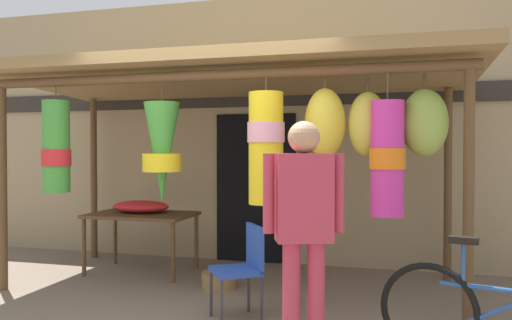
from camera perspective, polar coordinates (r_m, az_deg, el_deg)
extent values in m
cube|color=#9E8966|center=(6.93, 1.18, 3.40)|extent=(12.30, 0.25, 3.58)
cube|color=#2D2823|center=(6.82, 0.88, 7.05)|extent=(11.07, 0.04, 0.24)
cube|color=black|center=(6.85, -0.05, -3.17)|extent=(1.10, 0.03, 2.00)
cylinder|color=brown|center=(6.11, -26.61, -2.75)|extent=(0.09, 0.09, 2.22)
cylinder|color=brown|center=(4.59, 22.82, -3.96)|extent=(0.09, 0.09, 2.22)
cylinder|color=brown|center=(7.48, -17.78, -2.02)|extent=(0.09, 0.09, 2.22)
cylinder|color=brown|center=(6.29, 20.78, -2.61)|extent=(0.09, 0.09, 2.22)
cylinder|color=brown|center=(4.91, -5.68, 9.44)|extent=(4.88, 0.10, 0.10)
cylinder|color=brown|center=(6.55, -0.23, 8.66)|extent=(4.88, 0.10, 0.10)
cube|color=olive|center=(5.73, -2.56, 9.45)|extent=(5.18, 2.22, 0.23)
cylinder|color=brown|center=(5.70, -21.60, 6.96)|extent=(0.01, 0.01, 0.14)
cylinder|color=green|center=(5.67, -21.56, 1.42)|extent=(0.28, 0.28, 0.96)
cylinder|color=red|center=(5.67, -21.55, 0.25)|extent=(0.30, 0.30, 0.17)
cylinder|color=brown|center=(5.17, -10.56, 7.41)|extent=(0.01, 0.01, 0.18)
cone|color=green|center=(5.14, -10.54, 0.83)|extent=(0.36, 0.36, 1.00)
cylinder|color=yellow|center=(5.14, -10.53, -0.29)|extent=(0.39, 0.39, 0.18)
cylinder|color=brown|center=(4.67, 1.13, 8.44)|extent=(0.01, 0.01, 0.13)
cylinder|color=yellow|center=(4.63, 1.13, 1.33)|extent=(0.32, 0.32, 1.02)
cylinder|color=pink|center=(4.64, 1.13, 3.12)|extent=(0.34, 0.34, 0.18)
cylinder|color=brown|center=(4.53, 14.59, 7.96)|extent=(0.01, 0.01, 0.24)
cylinder|color=#D13399|center=(4.50, 14.56, 0.15)|extent=(0.28, 0.28, 0.99)
cylinder|color=orange|center=(4.50, 14.56, 0.14)|extent=(0.30, 0.30, 0.18)
cylinder|color=#4C3D23|center=(4.67, 18.45, 8.41)|extent=(0.02, 0.02, 0.13)
ellipsoid|color=#89A842|center=(4.64, 18.42, 4.00)|extent=(0.40, 0.34, 0.59)
cylinder|color=#4C3D23|center=(4.69, 12.46, 8.35)|extent=(0.02, 0.02, 0.14)
ellipsoid|color=gold|center=(4.66, 12.44, 3.95)|extent=(0.35, 0.30, 0.59)
cylinder|color=#4C3D23|center=(4.68, 7.78, 8.62)|extent=(0.02, 0.02, 0.10)
ellipsoid|color=yellow|center=(4.65, 7.76, 4.13)|extent=(0.37, 0.31, 0.63)
cube|color=brown|center=(6.43, -12.74, -6.04)|extent=(1.26, 0.80, 0.04)
cylinder|color=brown|center=(6.49, -18.80, -9.29)|extent=(0.05, 0.05, 0.69)
cylinder|color=brown|center=(5.92, -9.31, -10.23)|extent=(0.05, 0.05, 0.69)
cylinder|color=brown|center=(7.07, -15.57, -8.41)|extent=(0.05, 0.05, 0.69)
cylinder|color=brown|center=(6.56, -6.72, -9.12)|extent=(0.05, 0.05, 0.69)
ellipsoid|color=red|center=(6.51, -12.84, -5.12)|extent=(0.73, 0.51, 0.15)
ellipsoid|color=orange|center=(6.41, -12.21, -5.15)|extent=(0.33, 0.25, 0.10)
cube|color=#2347A8|center=(4.59, -2.30, -12.36)|extent=(0.56, 0.56, 0.04)
cube|color=#2347A8|center=(4.60, -0.12, -9.78)|extent=(0.26, 0.35, 0.40)
cylinder|color=#333338|center=(4.77, -5.08, -14.58)|extent=(0.03, 0.03, 0.44)
cylinder|color=#333338|center=(4.43, -3.92, -15.80)|extent=(0.03, 0.03, 0.44)
cylinder|color=#333338|center=(4.86, -0.83, -14.26)|extent=(0.03, 0.03, 0.44)
cylinder|color=#333338|center=(4.54, 0.64, -15.40)|extent=(0.03, 0.03, 0.44)
cylinder|color=olive|center=(5.70, -4.21, -13.32)|extent=(0.37, 0.37, 0.18)
torus|color=black|center=(4.08, 18.85, -15.76)|extent=(0.70, 0.22, 0.71)
cylinder|color=navy|center=(3.96, 26.48, -13.02)|extent=(0.87, 0.25, 0.04)
cylinder|color=navy|center=(4.01, 24.98, -15.34)|extent=(0.49, 0.16, 0.31)
cylinder|color=navy|center=(3.95, 22.28, -10.64)|extent=(0.03, 0.03, 0.30)
cube|color=black|center=(3.92, 22.30, -8.35)|extent=(0.21, 0.13, 0.05)
cylinder|color=#B23347|center=(3.81, 4.00, -15.44)|extent=(0.13, 0.13, 0.85)
cylinder|color=#B23347|center=(3.84, 6.75, -15.31)|extent=(0.13, 0.13, 0.85)
cube|color=#B23347|center=(3.68, 5.40, -4.22)|extent=(0.45, 0.35, 0.64)
cylinder|color=#B23347|center=(3.64, 1.44, -3.77)|extent=(0.08, 0.08, 0.57)
cylinder|color=#B23347|center=(3.73, 9.26, -3.66)|extent=(0.08, 0.08, 0.57)
sphere|color=tan|center=(3.67, 5.41, 2.57)|extent=(0.23, 0.23, 0.23)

